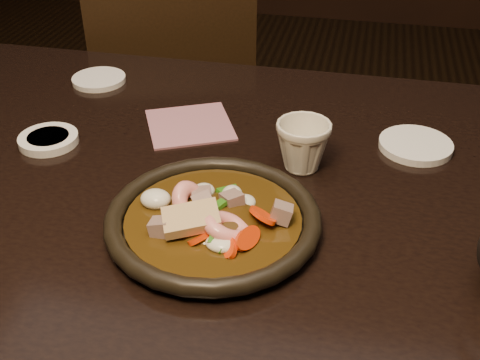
% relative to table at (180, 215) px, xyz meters
% --- Properties ---
extents(table, '(1.60, 0.90, 0.75)m').
position_rel_table_xyz_m(table, '(0.00, 0.00, 0.00)').
color(table, black).
rests_on(table, floor).
extents(chair, '(0.55, 0.55, 0.91)m').
position_rel_table_xyz_m(chair, '(-0.24, 0.70, -0.18)').
color(chair, black).
rests_on(chair, floor).
extents(plate, '(0.30, 0.30, 0.03)m').
position_rel_table_xyz_m(plate, '(0.09, -0.12, 0.09)').
color(plate, black).
rests_on(plate, table).
extents(stirfry, '(0.22, 0.18, 0.06)m').
position_rel_table_xyz_m(stirfry, '(0.09, -0.12, 0.10)').
color(stirfry, '#352309').
rests_on(stirfry, plate).
extents(soy_dish, '(0.10, 0.10, 0.01)m').
position_rel_table_xyz_m(soy_dish, '(-0.24, 0.05, 0.08)').
color(soy_dish, white).
rests_on(soy_dish, table).
extents(saucer_left, '(0.11, 0.11, 0.01)m').
position_rel_table_xyz_m(saucer_left, '(-0.26, 0.30, 0.08)').
color(saucer_left, white).
rests_on(saucer_left, table).
extents(saucer_right, '(0.12, 0.12, 0.01)m').
position_rel_table_xyz_m(saucer_right, '(0.36, 0.17, 0.08)').
color(saucer_right, white).
rests_on(saucer_right, table).
extents(tea_cup, '(0.10, 0.10, 0.09)m').
position_rel_table_xyz_m(tea_cup, '(0.19, 0.07, 0.12)').
color(tea_cup, beige).
rests_on(tea_cup, table).
extents(napkin, '(0.19, 0.19, 0.00)m').
position_rel_table_xyz_m(napkin, '(-0.03, 0.16, 0.08)').
color(napkin, '#A76775').
rests_on(napkin, table).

